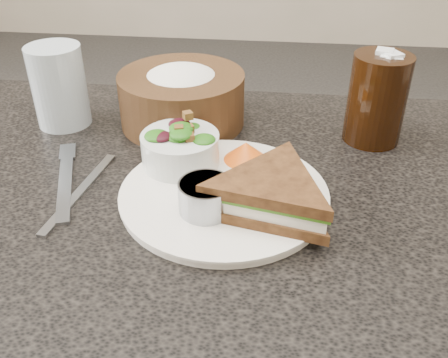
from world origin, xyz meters
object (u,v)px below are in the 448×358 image
bread_basket (182,90)px  salad_bowl (180,144)px  dressing_ramekin (206,197)px  sandwich (271,194)px  dinner_plate (224,195)px  water_glass (59,86)px  cola_glass (378,95)px

bread_basket → salad_bowl: bearing=-80.4°
salad_bowl → bread_basket: bread_basket is taller
dressing_ramekin → sandwich: bearing=6.6°
dinner_plate → bread_basket: bearing=113.8°
dinner_plate → bread_basket: (-0.09, 0.21, 0.05)m
dinner_plate → water_glass: water_glass is taller
sandwich → dinner_plate: bearing=162.6°
bread_basket → dressing_ramekin: bearing=-73.4°
dressing_ramekin → cola_glass: bearing=45.5°
sandwich → bread_basket: bearing=134.4°
sandwich → dressing_ramekin: (-0.08, -0.01, -0.00)m
dressing_ramekin → bread_basket: size_ratio=0.33×
dressing_ramekin → bread_basket: bread_basket is taller
dressing_ramekin → water_glass: (-0.27, 0.23, 0.03)m
dinner_plate → dressing_ramekin: size_ratio=4.02×
dressing_ramekin → cola_glass: size_ratio=0.45×
dinner_plate → cola_glass: bearing=41.7°
salad_bowl → dressing_ramekin: salad_bowl is taller
bread_basket → cola_glass: (0.30, -0.02, 0.02)m
dinner_plate → sandwich: sandwich is taller
dinner_plate → water_glass: bearing=147.0°
sandwich → cola_glass: 0.27m
dressing_ramekin → water_glass: size_ratio=0.51×
sandwich → bread_basket: bread_basket is taller
cola_glass → water_glass: bearing=-179.9°
water_glass → sandwich: bearing=-32.4°
cola_glass → bread_basket: bearing=175.7°
dressing_ramekin → water_glass: water_glass is taller
salad_bowl → cola_glass: (0.28, 0.13, 0.03)m
water_glass → cola_glass: bearing=0.1°
salad_bowl → water_glass: bearing=150.2°
sandwich → water_glass: size_ratio=1.40×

